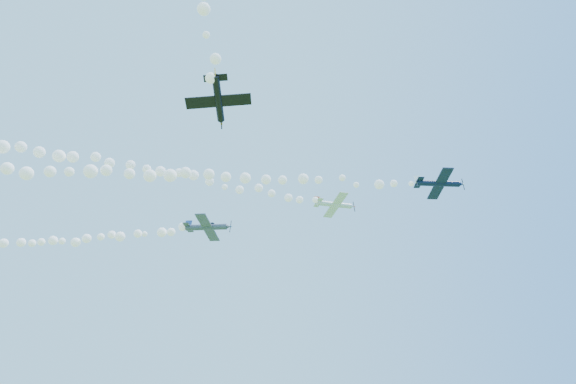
{
  "coord_description": "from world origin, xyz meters",
  "views": [
    {
      "loc": [
        -0.52,
        -61.04,
        2.0
      ],
      "look_at": [
        5.87,
        -6.93,
        44.76
      ],
      "focal_mm": 30.0,
      "sensor_mm": 36.0,
      "label": 1
    }
  ],
  "objects": [
    {
      "name": "plane_white",
      "position": [
        15.25,
        3.6,
        51.1
      ],
      "size": [
        7.48,
        7.94,
        2.09
      ],
      "rotation": [
        0.03,
        -0.09,
        0.18
      ],
      "color": "silver"
    },
    {
      "name": "smoke_trail_white",
      "position": [
        -27.44,
        -4.22,
        50.77
      ],
      "size": [
        81.05,
        17.07,
        3.13
      ],
      "primitive_type": null,
      "color": "white"
    },
    {
      "name": "plane_black",
      "position": [
        -3.59,
        -29.14,
        37.95
      ],
      "size": [
        6.44,
        6.05,
        2.44
      ],
      "rotation": [
        -0.12,
        0.1,
        1.45
      ],
      "color": "black"
    },
    {
      "name": "plane_grey",
      "position": [
        -5.59,
        1.42,
        43.34
      ],
      "size": [
        7.68,
        8.13,
        2.83
      ],
      "rotation": [
        0.05,
        0.07,
        -0.27
      ],
      "color": "#3D4459"
    },
    {
      "name": "plane_navy",
      "position": [
        28.18,
        -8.99,
        46.82
      ],
      "size": [
        7.51,
        7.89,
        2.26
      ],
      "rotation": [
        0.05,
        -0.0,
        -0.06
      ],
      "color": "#0B1433"
    },
    {
      "name": "smoke_trail_navy",
      "position": [
        -14.39,
        -6.25,
        46.61
      ],
      "size": [
        80.69,
        7.76,
        2.93
      ],
      "primitive_type": null,
      "color": "white"
    }
  ]
}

